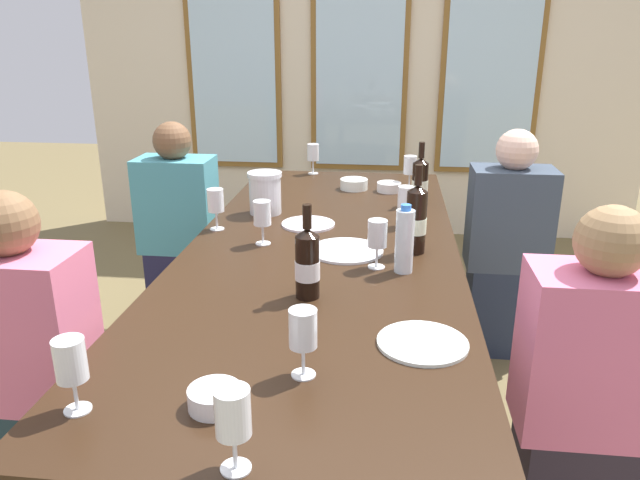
% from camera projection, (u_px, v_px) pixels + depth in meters
% --- Properties ---
extents(ground_plane, '(12.00, 12.00, 0.00)m').
position_uv_depth(ground_plane, '(322.00, 411.00, 2.55)').
color(ground_plane, brown).
extents(back_wall_with_windows, '(4.24, 0.10, 2.90)m').
position_uv_depth(back_wall_with_windows, '(360.00, 42.00, 4.41)').
color(back_wall_with_windows, beige).
rests_on(back_wall_with_windows, ground).
extents(dining_table, '(1.04, 2.63, 0.74)m').
position_uv_depth(dining_table, '(322.00, 262.00, 2.33)').
color(dining_table, black).
rests_on(dining_table, ground).
extents(white_plate_0, '(0.23, 0.23, 0.01)m').
position_uv_depth(white_plate_0, '(308.00, 224.00, 2.57)').
color(white_plate_0, white).
rests_on(white_plate_0, dining_table).
extents(white_plate_1, '(0.24, 0.24, 0.01)m').
position_uv_depth(white_plate_1, '(422.00, 343.00, 1.59)').
color(white_plate_1, white).
rests_on(white_plate_1, dining_table).
extents(white_plate_2, '(0.28, 0.28, 0.01)m').
position_uv_depth(white_plate_2, '(346.00, 251.00, 2.26)').
color(white_plate_2, white).
rests_on(white_plate_2, dining_table).
extents(metal_pitcher, '(0.16, 0.16, 0.19)m').
position_uv_depth(metal_pitcher, '(265.00, 193.00, 2.71)').
color(metal_pitcher, silver).
rests_on(metal_pitcher, dining_table).
extents(wine_bottle_0, '(0.08, 0.08, 0.33)m').
position_uv_depth(wine_bottle_0, '(416.00, 219.00, 2.21)').
color(wine_bottle_0, black).
rests_on(wine_bottle_0, dining_table).
extents(wine_bottle_1, '(0.08, 0.08, 0.30)m').
position_uv_depth(wine_bottle_1, '(307.00, 263.00, 1.84)').
color(wine_bottle_1, black).
rests_on(wine_bottle_1, dining_table).
extents(wine_bottle_2, '(0.08, 0.08, 0.30)m').
position_uv_depth(wine_bottle_2, '(420.00, 181.00, 2.84)').
color(wine_bottle_2, black).
rests_on(wine_bottle_2, dining_table).
extents(tasting_bowl_0, '(0.12, 0.12, 0.05)m').
position_uv_depth(tasting_bowl_0, '(215.00, 398.00, 1.32)').
color(tasting_bowl_0, white).
rests_on(tasting_bowl_0, dining_table).
extents(tasting_bowl_1, '(0.14, 0.14, 0.05)m').
position_uv_depth(tasting_bowl_1, '(354.00, 184.00, 3.15)').
color(tasting_bowl_1, white).
rests_on(tasting_bowl_1, dining_table).
extents(tasting_bowl_2, '(0.12, 0.12, 0.05)m').
position_uv_depth(tasting_bowl_2, '(389.00, 187.00, 3.11)').
color(tasting_bowl_2, white).
rests_on(tasting_bowl_2, dining_table).
extents(water_bottle, '(0.06, 0.06, 0.24)m').
position_uv_depth(water_bottle, '(404.00, 240.00, 2.04)').
color(water_bottle, white).
rests_on(water_bottle, dining_table).
extents(wine_glass_0, '(0.07, 0.07, 0.17)m').
position_uv_depth(wine_glass_0, '(377.00, 235.00, 2.07)').
color(wine_glass_0, white).
rests_on(wine_glass_0, dining_table).
extents(wine_glass_1, '(0.07, 0.07, 0.17)m').
position_uv_depth(wine_glass_1, '(262.00, 215.00, 2.31)').
color(wine_glass_1, white).
rests_on(wine_glass_1, dining_table).
extents(wine_glass_2, '(0.07, 0.07, 0.17)m').
position_uv_depth(wine_glass_2, '(406.00, 199.00, 2.52)').
color(wine_glass_2, white).
rests_on(wine_glass_2, dining_table).
extents(wine_glass_3, '(0.07, 0.07, 0.17)m').
position_uv_depth(wine_glass_3, '(71.00, 363.00, 1.28)').
color(wine_glass_3, white).
rests_on(wine_glass_3, dining_table).
extents(wine_glass_4, '(0.07, 0.07, 0.17)m').
position_uv_depth(wine_glass_4, '(233.00, 415.00, 1.10)').
color(wine_glass_4, white).
rests_on(wine_glass_4, dining_table).
extents(wine_glass_5, '(0.07, 0.07, 0.17)m').
position_uv_depth(wine_glass_5, '(313.00, 154.00, 3.46)').
color(wine_glass_5, white).
rests_on(wine_glass_5, dining_table).
extents(wine_glass_6, '(0.07, 0.07, 0.17)m').
position_uv_depth(wine_glass_6, '(410.00, 167.00, 3.13)').
color(wine_glass_6, white).
rests_on(wine_glass_6, dining_table).
extents(wine_glass_7, '(0.07, 0.07, 0.17)m').
position_uv_depth(wine_glass_7, '(216.00, 201.00, 2.48)').
color(wine_glass_7, white).
rests_on(wine_glass_7, dining_table).
extents(wine_glass_8, '(0.07, 0.07, 0.17)m').
position_uv_depth(wine_glass_8, '(303.00, 332.00, 1.41)').
color(wine_glass_8, white).
rests_on(wine_glass_8, dining_table).
extents(seated_person_0, '(0.38, 0.24, 1.11)m').
position_uv_depth(seated_person_0, '(180.00, 235.00, 3.12)').
color(seated_person_0, '#22213F').
rests_on(seated_person_0, ground).
extents(seated_person_1, '(0.38, 0.24, 1.11)m').
position_uv_depth(seated_person_1, '(506.00, 251.00, 2.89)').
color(seated_person_1, '#242E42').
rests_on(seated_person_1, ground).
extents(seated_person_2, '(0.38, 0.24, 1.11)m').
position_uv_depth(seated_person_2, '(32.00, 375.00, 1.84)').
color(seated_person_2, '#22373D').
rests_on(seated_person_2, ground).
extents(seated_person_3, '(0.38, 0.24, 1.11)m').
position_uv_depth(seated_person_3, '(584.00, 404.00, 1.70)').
color(seated_person_3, '#2B232D').
rests_on(seated_person_3, ground).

